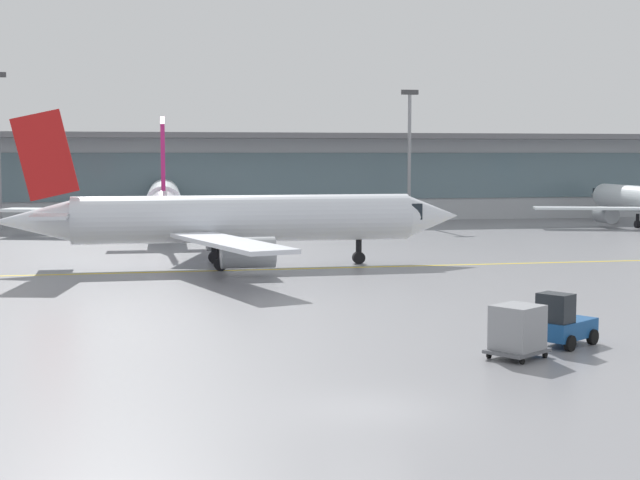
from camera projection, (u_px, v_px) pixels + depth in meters
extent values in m
plane|color=gray|center=(372.00, 409.00, 27.67)|extent=(400.00, 400.00, 0.00)
cube|color=yellow|center=(248.00, 270.00, 60.78)|extent=(110.00, 1.22, 0.01)
cube|color=#B2B7BC|center=(196.00, 180.00, 105.28)|extent=(179.02, 8.00, 9.00)
cube|color=slate|center=(198.00, 177.00, 101.25)|extent=(171.86, 0.16, 5.04)
cube|color=slate|center=(196.00, 136.00, 103.38)|extent=(186.18, 11.00, 0.60)
cylinder|color=white|center=(164.00, 199.00, 88.20)|extent=(3.83, 22.50, 3.11)
cone|color=white|center=(164.00, 193.00, 101.05)|extent=(3.07, 3.83, 2.96)
cube|color=black|center=(164.00, 190.00, 98.57)|extent=(2.52, 2.88, 1.09)
cone|color=white|center=(164.00, 207.00, 74.74)|extent=(2.80, 5.06, 2.65)
cube|color=white|center=(74.00, 210.00, 85.21)|extent=(13.10, 6.72, 0.26)
cylinder|color=#999EA3|center=(104.00, 219.00, 87.05)|extent=(2.03, 3.35, 1.92)
cube|color=white|center=(252.00, 209.00, 87.75)|extent=(13.14, 5.99, 0.26)
cylinder|color=#999EA3|center=(223.00, 217.00, 88.77)|extent=(2.03, 3.35, 1.92)
cube|color=#B21E66|center=(163.00, 153.00, 75.34)|extent=(0.46, 4.20, 5.86)
cube|color=white|center=(134.00, 201.00, 75.67)|extent=(4.64, 2.34, 0.22)
cube|color=white|center=(193.00, 200.00, 76.40)|extent=(4.64, 2.34, 0.22)
cylinder|color=black|center=(164.00, 219.00, 96.13)|extent=(0.40, 0.40, 1.65)
cylinder|color=black|center=(164.00, 223.00, 96.17)|extent=(0.53, 0.84, 0.82)
cylinder|color=black|center=(141.00, 226.00, 86.28)|extent=(0.40, 0.40, 1.65)
cylinder|color=black|center=(141.00, 231.00, 86.32)|extent=(0.53, 0.84, 0.82)
cylinder|color=black|center=(188.00, 226.00, 86.95)|extent=(0.40, 0.40, 1.65)
cylinder|color=black|center=(188.00, 230.00, 86.99)|extent=(0.53, 0.84, 0.82)
cone|color=white|center=(598.00, 195.00, 107.82)|extent=(2.62, 3.26, 2.53)
cube|color=black|center=(606.00, 193.00, 105.69)|extent=(2.14, 2.45, 0.93)
cube|color=white|center=(591.00, 208.00, 94.24)|extent=(11.21, 5.71, 0.22)
cylinder|color=#999EA3|center=(606.00, 215.00, 95.82)|extent=(1.72, 2.86, 1.64)
cylinder|color=black|center=(616.00, 215.00, 103.61)|extent=(0.34, 0.34, 1.41)
cylinder|color=black|center=(615.00, 219.00, 103.64)|extent=(0.45, 0.72, 0.70)
cylinder|color=black|center=(637.00, 221.00, 95.18)|extent=(0.34, 0.34, 1.41)
cylinder|color=black|center=(637.00, 224.00, 95.21)|extent=(0.45, 0.72, 0.70)
cylinder|color=silver|center=(244.00, 219.00, 62.46)|extent=(22.07, 3.24, 3.06)
cone|color=silver|center=(432.00, 216.00, 65.00)|extent=(3.70, 2.94, 2.91)
cube|color=black|center=(398.00, 211.00, 64.48)|extent=(2.77, 2.41, 1.07)
cone|color=silver|center=(30.00, 221.00, 59.79)|extent=(4.92, 2.64, 2.60)
cube|color=silver|center=(207.00, 223.00, 69.82)|extent=(6.17, 12.92, 0.25)
cylinder|color=#999EA3|center=(229.00, 237.00, 67.71)|extent=(3.26, 1.92, 1.89)
cube|color=silver|center=(230.00, 243.00, 54.53)|extent=(6.34, 12.91, 0.25)
cylinder|color=#999EA3|center=(248.00, 253.00, 57.33)|extent=(3.26, 1.92, 1.89)
cube|color=red|center=(45.00, 155.00, 59.61)|extent=(4.13, 0.36, 5.77)
cube|color=silver|center=(55.00, 212.00, 62.21)|extent=(2.20, 4.52, 0.22)
cube|color=silver|center=(50.00, 216.00, 57.82)|extent=(2.20, 4.52, 0.22)
cylinder|color=black|center=(359.00, 252.00, 64.19)|extent=(0.40, 0.40, 1.62)
cylinder|color=black|center=(359.00, 258.00, 64.23)|extent=(0.81, 0.50, 0.81)
cylinder|color=black|center=(214.00, 251.00, 64.33)|extent=(0.40, 0.40, 1.62)
cylinder|color=black|center=(214.00, 257.00, 64.37)|extent=(0.81, 0.50, 0.81)
cylinder|color=black|center=(220.00, 258.00, 60.29)|extent=(0.40, 0.40, 1.62)
cylinder|color=black|center=(220.00, 264.00, 60.33)|extent=(0.81, 0.50, 0.81)
cube|color=#194C8C|center=(565.00, 329.00, 36.87)|extent=(2.94, 2.62, 0.70)
cube|color=#1E2328|center=(556.00, 308.00, 36.26)|extent=(1.44, 1.53, 1.10)
cylinder|color=black|center=(561.00, 332.00, 37.99)|extent=(0.62, 0.52, 0.60)
cylinder|color=black|center=(593.00, 337.00, 37.01)|extent=(0.62, 0.52, 0.60)
cylinder|color=black|center=(537.00, 338.00, 36.79)|extent=(0.62, 0.52, 0.60)
cylinder|color=black|center=(570.00, 343.00, 35.81)|extent=(0.62, 0.52, 0.60)
cube|color=#595B60|center=(517.00, 351.00, 34.54)|extent=(2.64, 2.50, 0.12)
cube|color=gray|center=(518.00, 327.00, 34.46)|extent=(2.17, 2.14, 1.60)
cylinder|color=black|center=(512.00, 349.00, 35.58)|extent=(0.24, 0.21, 0.22)
cylinder|color=black|center=(545.00, 355.00, 34.60)|extent=(0.24, 0.21, 0.22)
cylinder|color=black|center=(489.00, 355.00, 34.52)|extent=(0.24, 0.21, 0.22)
cylinder|color=black|center=(522.00, 361.00, 33.54)|extent=(0.24, 0.21, 0.22)
cylinder|color=gray|center=(409.00, 160.00, 99.73)|extent=(0.36, 0.36, 13.50)
cube|color=#3F3F42|center=(410.00, 92.00, 99.10)|extent=(1.80, 0.30, 0.50)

